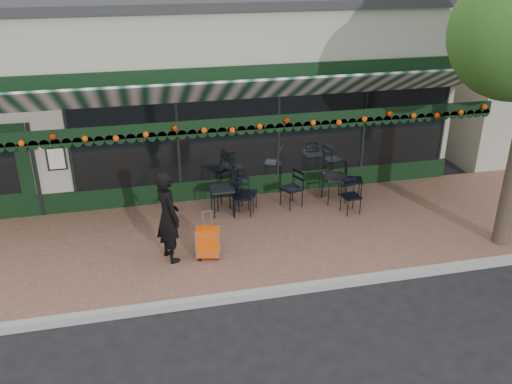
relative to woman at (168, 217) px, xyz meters
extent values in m
plane|color=black|center=(1.48, -1.39, -1.07)|extent=(80.00, 80.00, 0.00)
cube|color=brown|center=(1.48, 0.61, -1.00)|extent=(18.00, 4.00, 0.15)
cube|color=#9E9E99|center=(1.48, -1.47, -1.00)|extent=(18.00, 0.16, 0.15)
cube|color=#A49D8E|center=(1.48, 6.61, 1.18)|extent=(12.00, 8.00, 4.50)
cube|color=black|center=(2.68, 2.59, 0.58)|extent=(9.20, 0.04, 2.00)
cube|color=black|center=(-3.32, 2.59, 0.18)|extent=(1.10, 0.07, 2.20)
cube|color=silver|center=(-2.22, 2.55, 0.43)|extent=(0.42, 0.04, 0.55)
cube|color=black|center=(1.48, 1.13, 1.39)|extent=(12.00, 0.03, 0.28)
cylinder|color=#FF5808|center=(1.48, 1.07, 1.37)|extent=(11.60, 0.12, 0.12)
imported|color=black|center=(0.00, 0.00, 0.00)|extent=(0.66, 0.79, 1.85)
cube|color=#FC4D07|center=(0.73, -0.16, -0.56)|extent=(0.50, 0.35, 0.60)
cube|color=black|center=(0.73, -0.16, -0.89)|extent=(0.50, 0.35, 0.06)
cube|color=silver|center=(0.73, -0.16, -0.08)|extent=(0.20, 0.08, 0.37)
cube|color=black|center=(4.07, 1.78, -0.29)|extent=(0.53, 0.53, 0.04)
cylinder|color=black|center=(3.85, 1.56, -0.62)|extent=(0.03, 0.03, 0.61)
cylinder|color=black|center=(4.29, 1.56, -0.62)|extent=(0.03, 0.03, 0.61)
cylinder|color=black|center=(3.85, 2.00, -0.62)|extent=(0.03, 0.03, 0.61)
cylinder|color=black|center=(4.29, 2.00, -0.62)|extent=(0.03, 0.03, 0.61)
cube|color=black|center=(1.33, 1.72, -0.30)|extent=(0.52, 0.52, 0.03)
cylinder|color=black|center=(1.12, 1.50, -0.62)|extent=(0.03, 0.03, 0.61)
cylinder|color=black|center=(1.55, 1.50, -0.62)|extent=(0.03, 0.03, 0.61)
cylinder|color=black|center=(1.12, 1.94, -0.62)|extent=(0.03, 0.03, 0.61)
cylinder|color=black|center=(1.55, 1.94, -0.62)|extent=(0.03, 0.03, 0.61)
camera|label=1|loc=(-0.43, -9.37, 4.73)|focal=38.00mm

